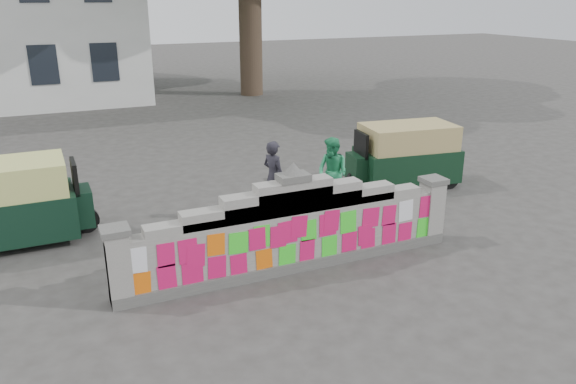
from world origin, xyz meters
name	(u,v)px	position (x,y,z in m)	size (l,w,h in m)	color
ground	(293,268)	(0.00, 0.00, 0.00)	(100.00, 100.00, 0.00)	#383533
parapet_wall	(293,230)	(0.00, -0.01, 0.75)	(6.48, 0.44, 2.01)	#4C4C49
cyclist_bike	(274,201)	(0.57, 2.24, 0.46)	(0.61, 1.75, 0.92)	black
cyclist_rider	(274,187)	(0.57, 2.24, 0.78)	(0.57, 0.37, 1.55)	#24222B
pedestrian	(332,173)	(2.15, 2.52, 0.82)	(0.80, 0.62, 1.64)	#29995F
rickshaw_left	(8,203)	(-4.62, 3.27, 0.87)	(3.02, 1.41, 1.67)	black
rickshaw_right	(404,155)	(4.56, 3.10, 0.84)	(2.98, 1.66, 1.61)	black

